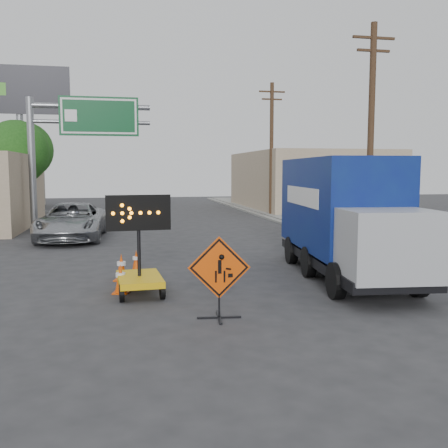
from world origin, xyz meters
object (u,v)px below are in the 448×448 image
object	(u,v)px
pickup_truck	(72,221)
box_truck	(344,223)
construction_sign	(219,275)
arrow_board	(139,272)

from	to	relation	value
pickup_truck	box_truck	world-z (taller)	box_truck
construction_sign	box_truck	world-z (taller)	box_truck
construction_sign	arrow_board	world-z (taller)	arrow_board
construction_sign	arrow_board	distance (m)	2.91
construction_sign	pickup_truck	size ratio (longest dim) A/B	0.30
arrow_board	box_truck	distance (m)	6.11
box_truck	arrow_board	bearing A→B (deg)	-164.74
construction_sign	box_truck	bearing A→B (deg)	44.35
arrow_board	pickup_truck	distance (m)	11.20
arrow_board	pickup_truck	xyz separation A→B (m)	(-2.68, 10.87, 0.25)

